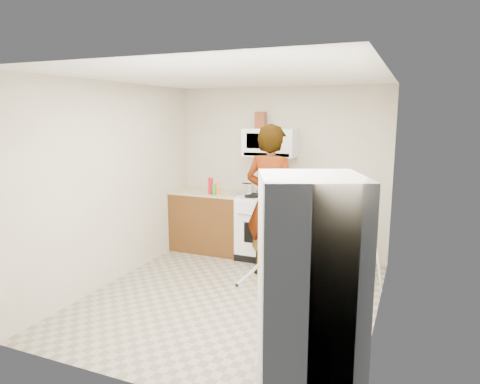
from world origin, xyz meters
The scene contains 20 objects.
floor centered at (0.00, 0.00, 0.00)m, with size 3.60×3.60×0.00m, color gray.
back_wall centered at (0.00, 1.79, 1.25)m, with size 3.20×0.02×2.50m, color beige.
right_wall centered at (1.59, 0.00, 1.25)m, with size 0.02×3.60×2.50m, color beige.
cabinet_left centered at (-1.04, 1.49, 0.45)m, with size 1.12×0.62×0.90m, color #5A3315.
counter_left centered at (-1.04, 1.49, 0.92)m, with size 1.14×0.64×0.04m, color tan.
cabinet_right centered at (0.68, 1.49, 0.45)m, with size 0.80×0.62×0.90m, color #5A3315.
counter_right centered at (0.68, 1.49, 0.92)m, with size 0.82×0.64×0.04m, color tan.
gas_range centered at (-0.10, 1.48, 0.49)m, with size 0.76×0.65×1.13m.
microwave centered at (-0.10, 1.61, 1.70)m, with size 0.76×0.38×0.40m, color white.
person centered at (0.18, 0.83, 0.99)m, with size 0.73×0.48×1.99m, color tan.
fridge centered at (1.24, -1.46, 0.85)m, with size 0.70×0.70×1.70m, color silver.
kettle centered at (0.61, 1.67, 1.02)m, with size 0.14×0.14×0.17m, color white.
jug centered at (-0.24, 1.58, 2.02)m, with size 0.14×0.14×0.24m, color maroon.
saucepan centered at (-0.28, 1.64, 1.02)m, with size 0.25×0.25×0.14m, color silver.
tray centered at (0.07, 1.36, 0.96)m, with size 0.25×0.16×0.05m, color silver.
bottle_spray centered at (-0.92, 1.29, 1.06)m, with size 0.07×0.07×0.24m, color red.
bottle_hot_sauce centered at (-0.82, 1.32, 1.02)m, with size 0.06×0.06×0.17m, color orange.
bottle_green_cap centered at (-0.82, 1.22, 1.02)m, with size 0.05×0.05×0.17m, color green.
pot_lid centered at (-0.53, 1.41, 0.94)m, with size 0.26×0.26×0.01m, color white.
broom centered at (1.52, 0.72, 0.59)m, with size 0.03×0.03×1.19m, color silver.
Camera 1 is at (1.89, -4.31, 2.12)m, focal length 32.00 mm.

